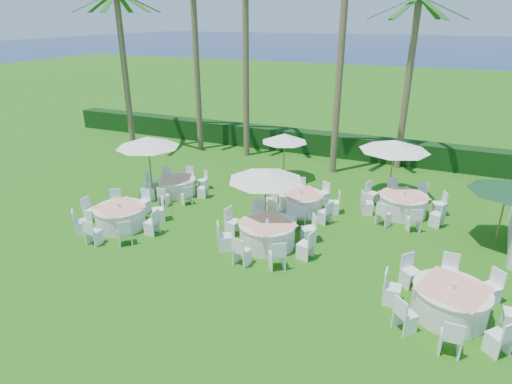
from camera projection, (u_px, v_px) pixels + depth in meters
ground at (233, 258)px, 13.75m from camera, size 120.00×120.00×0.00m
hedge at (327, 144)px, 23.72m from camera, size 34.00×1.00×1.20m
ocean at (423, 48)px, 100.43m from camera, size 260.00×260.00×0.00m
banquet_table_a at (120, 216)px, 15.59m from camera, size 3.18×3.18×0.97m
banquet_table_b at (267, 233)px, 14.33m from camera, size 3.36×3.36×1.01m
banquet_table_c at (450, 301)px, 10.94m from camera, size 3.32×3.32×1.00m
banquet_table_d at (177, 186)px, 18.50m from camera, size 2.84×2.84×0.87m
banquet_table_e at (300, 202)px, 16.85m from camera, size 3.03×3.03×0.93m
banquet_table_f at (403, 204)px, 16.59m from camera, size 3.13×3.13×0.97m
umbrella_a at (148, 142)px, 17.74m from camera, size 2.64×2.64×2.58m
umbrella_b at (266, 175)px, 14.57m from camera, size 2.62×2.62×2.40m
umbrella_c at (284, 138)px, 19.54m from camera, size 2.12×2.12×2.22m
umbrella_d at (395, 145)px, 17.41m from camera, size 2.85×2.85×2.53m
umbrella_green at (509, 186)px, 13.75m from camera, size 2.44×2.44×2.33m
palm_a at (196, 56)px, 23.02m from camera, size 4.32×4.32×9.39m
palm_b at (246, 53)px, 21.78m from camera, size 4.36×4.27×9.92m
palm_c at (342, 38)px, 18.90m from camera, size 4.32×4.32×11.57m
palm_d at (409, 78)px, 20.25m from camera, size 4.40×4.15×8.02m
palm_f at (124, 68)px, 22.77m from camera, size 4.39×4.20×8.34m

